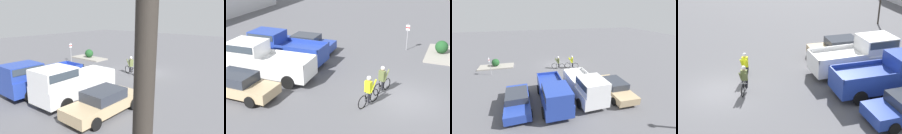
% 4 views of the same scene
% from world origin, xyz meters
% --- Properties ---
extents(ground_plane, '(80.00, 80.00, 0.00)m').
position_xyz_m(ground_plane, '(0.00, 0.00, 0.00)').
color(ground_plane, '#56565B').
extents(sedan_0, '(1.99, 4.78, 1.40)m').
position_xyz_m(sedan_0, '(-3.11, 8.82, 0.70)').
color(sedan_0, tan).
rests_on(sedan_0, ground_plane).
extents(pickup_truck_0, '(2.46, 5.58, 2.35)m').
position_xyz_m(pickup_truck_0, '(-0.34, 8.88, 1.20)').
color(pickup_truck_0, white).
rests_on(pickup_truck_0, ground_plane).
extents(pickup_truck_1, '(2.26, 5.58, 2.24)m').
position_xyz_m(pickup_truck_1, '(2.48, 9.25, 1.16)').
color(pickup_truck_1, '#233D9E').
rests_on(pickup_truck_1, ground_plane).
extents(sedan_1, '(2.13, 4.60, 1.36)m').
position_xyz_m(sedan_1, '(5.29, 8.79, 0.68)').
color(sedan_1, '#233D9E').
rests_on(sedan_1, ground_plane).
extents(cyclist_0, '(1.65, 0.66, 1.66)m').
position_xyz_m(cyclist_0, '(0.41, 1.31, 0.81)').
color(cyclist_0, black).
rests_on(cyclist_0, ground_plane).
extents(cyclist_1, '(1.73, 0.68, 1.72)m').
position_xyz_m(cyclist_1, '(-1.35, 1.59, 0.84)').
color(cyclist_1, black).
rests_on(cyclist_1, ground_plane).
extents(fire_lane_sign, '(0.06, 0.30, 2.19)m').
position_xyz_m(fire_lane_sign, '(8.55, 1.41, 1.33)').
color(fire_lane_sign, '#9E9EA3').
rests_on(fire_lane_sign, ground_plane).
extents(curb_island, '(4.39, 1.95, 0.15)m').
position_xyz_m(curb_island, '(8.40, -1.21, 0.07)').
color(curb_island, gray).
rests_on(curb_island, ground_plane).
extents(shrub, '(0.99, 0.99, 0.99)m').
position_xyz_m(shrub, '(8.44, -1.30, 0.64)').
color(shrub, '#1E4C23').
rests_on(shrub, curb_island).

